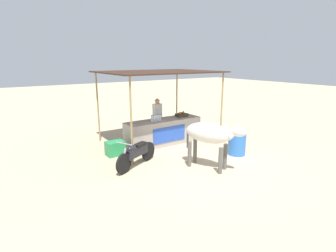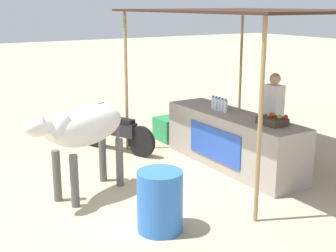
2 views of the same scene
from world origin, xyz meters
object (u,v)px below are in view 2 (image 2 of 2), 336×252
(vendor_behind_counter, at_px, (273,117))
(cow, at_px, (85,129))
(stall_counter, at_px, (233,140))
(cooler_box, at_px, (168,129))
(water_barrel, at_px, (160,201))
(motorcycle_parked, at_px, (116,130))
(fruit_crate, at_px, (273,120))

(vendor_behind_counter, xyz_separation_m, cow, (-0.36, -3.46, 0.18))
(stall_counter, distance_m, cooler_box, 2.04)
(water_barrel, relative_size, motorcycle_parked, 0.48)
(fruit_crate, bearing_deg, motorcycle_parked, -152.52)
(water_barrel, bearing_deg, motorcycle_parked, 163.77)
(stall_counter, xyz_separation_m, motorcycle_parked, (-1.89, -1.39, -0.05))
(cow, bearing_deg, stall_counter, 86.69)
(vendor_behind_counter, bearing_deg, cooler_box, -159.07)
(stall_counter, distance_m, fruit_crate, 1.06)
(motorcycle_parked, bearing_deg, water_barrel, -16.23)
(stall_counter, height_order, cooler_box, stall_counter)
(water_barrel, bearing_deg, stall_counter, 121.38)
(cooler_box, bearing_deg, vendor_behind_counter, 20.93)
(motorcycle_parked, bearing_deg, fruit_crate, 27.48)
(fruit_crate, distance_m, cooler_box, 3.03)
(cow, bearing_deg, motorcycle_parked, 142.77)
(cooler_box, xyz_separation_m, cow, (1.86, -2.61, 0.79))
(stall_counter, height_order, water_barrel, stall_counter)
(stall_counter, distance_m, water_barrel, 2.77)
(cow, height_order, motorcycle_parked, cow)
(fruit_crate, height_order, cooler_box, fruit_crate)
(cooler_box, relative_size, water_barrel, 0.75)
(motorcycle_parked, bearing_deg, cow, -37.23)
(fruit_crate, bearing_deg, cow, -110.94)
(vendor_behind_counter, bearing_deg, cow, -95.91)
(fruit_crate, distance_m, motorcycle_parked, 3.20)
(stall_counter, relative_size, cooler_box, 5.00)
(vendor_behind_counter, distance_m, motorcycle_parked, 3.02)
(cooler_box, relative_size, cow, 0.33)
(cooler_box, height_order, motorcycle_parked, motorcycle_parked)
(stall_counter, bearing_deg, vendor_behind_counter, 75.01)
(fruit_crate, distance_m, cow, 2.96)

